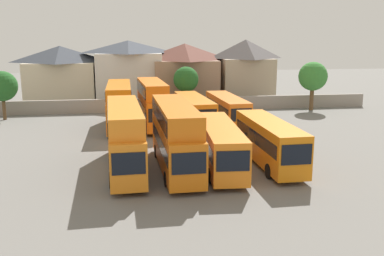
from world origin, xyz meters
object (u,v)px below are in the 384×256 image
object	(u,v)px
tree_behind_wall	(186,79)
tree_left_of_lot	(2,86)
bus_6	(153,102)
bus_1	(125,135)
house_terrace_left	(61,74)
bus_2	(176,133)
bus_8	(227,109)
house_terrace_centre	(129,71)
bus_7	(194,110)
tree_right_of_lot	(313,77)
house_terrace_right	(185,72)
bus_4	(269,140)
house_terrace_far_right	(245,70)
bus_3	(220,144)
bus_5	(119,104)

from	to	relation	value
tree_behind_wall	tree_left_of_lot	bearing A→B (deg)	-166.53
bus_6	tree_behind_wall	world-z (taller)	tree_behind_wall
bus_1	house_terrace_left	bearing A→B (deg)	-167.42
bus_2	bus_8	bearing A→B (deg)	152.54
house_terrace_left	tree_behind_wall	world-z (taller)	house_terrace_left
house_terrace_centre	tree_behind_wall	distance (m)	10.53
bus_7	tree_right_of_lot	bearing A→B (deg)	111.52
bus_8	house_terrace_right	distance (m)	19.30
bus_4	house_terrace_far_right	size ratio (longest dim) A/B	1.18
bus_1	house_terrace_right	world-z (taller)	house_terrace_right
tree_right_of_lot	house_terrace_far_right	bearing A→B (deg)	123.21
house_terrace_centre	tree_left_of_lot	bearing A→B (deg)	-140.41
bus_8	house_terrace_right	size ratio (longest dim) A/B	1.07
bus_7	house_terrace_left	world-z (taller)	house_terrace_left
tree_left_of_lot	tree_right_of_lot	distance (m)	39.60
bus_1	house_terrace_far_right	bearing A→B (deg)	148.96
bus_3	tree_right_of_lot	xyz separation A→B (m)	(17.79, 23.82, 2.62)
bus_1	bus_2	world-z (taller)	bus_2
bus_1	bus_6	xyz separation A→B (m)	(3.01, 15.66, 0.05)
house_terrace_far_right	bus_7	bearing A→B (deg)	-120.34
house_terrace_far_right	tree_left_of_lot	size ratio (longest dim) A/B	1.58
house_terrace_left	house_terrace_centre	xyz separation A→B (m)	(10.07, -0.56, 0.37)
house_terrace_centre	house_terrace_right	size ratio (longest dim) A/B	1.00
bus_7	tree_right_of_lot	distance (m)	19.50
bus_4	tree_right_of_lot	world-z (taller)	tree_right_of_lot
bus_3	house_terrace_right	xyz separation A→B (m)	(1.80, 34.63, 2.52)
house_terrace_far_right	bus_6	bearing A→B (deg)	-130.57
bus_1	bus_7	xyz separation A→B (m)	(7.60, 15.17, -0.91)
bus_1	house_terrace_left	size ratio (longest dim) A/B	1.12
bus_3	tree_right_of_lot	distance (m)	29.85
bus_1	bus_8	world-z (taller)	bus_1
house_terrace_centre	bus_6	bearing A→B (deg)	-82.83
tree_left_of_lot	tree_right_of_lot	size ratio (longest dim) A/B	0.90
bus_1	bus_3	xyz separation A→B (m)	(7.25, -0.33, -0.88)
bus_2	bus_8	xyz separation A→B (m)	(7.58, 15.62, -0.96)
tree_behind_wall	bus_2	bearing A→B (deg)	-99.19
bus_1	bus_7	bearing A→B (deg)	151.05
bus_3	house_terrace_centre	xyz separation A→B (m)	(-6.67, 35.33, 2.74)
bus_7	tree_behind_wall	bearing A→B (deg)	172.38
bus_5	bus_8	bearing A→B (deg)	88.38
bus_8	tree_right_of_lot	distance (m)	16.12
bus_6	tree_left_of_lot	distance (m)	18.88
tree_right_of_lot	bus_2	bearing A→B (deg)	-131.70
house_terrace_right	tree_right_of_lot	xyz separation A→B (m)	(15.98, -10.80, 0.10)
bus_2	tree_behind_wall	world-z (taller)	tree_behind_wall
bus_8	tree_left_of_lot	world-z (taller)	tree_left_of_lot
bus_2	tree_right_of_lot	size ratio (longest dim) A/B	1.83
bus_2	tree_right_of_lot	bearing A→B (deg)	136.72
bus_4	bus_6	bearing A→B (deg)	-153.43
bus_6	house_terrace_right	size ratio (longest dim) A/B	1.03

